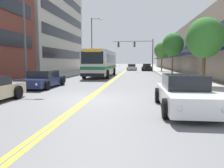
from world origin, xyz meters
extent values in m
plane|color=slate|center=(0.00, 37.00, 0.00)|extent=(240.00, 240.00, 0.00)
cube|color=#9E9B96|center=(-7.30, 37.00, 0.08)|extent=(3.59, 106.00, 0.16)
cube|color=#9E9B96|center=(7.30, 37.00, 0.08)|extent=(3.59, 106.00, 0.16)
cube|color=yellow|center=(-0.10, 37.00, 0.00)|extent=(0.14, 106.00, 0.01)
cube|color=yellow|center=(0.10, 37.00, 0.00)|extent=(0.14, 106.00, 0.01)
cube|color=black|center=(-9.30, 25.00, 3.06)|extent=(0.08, 18.95, 1.40)
cube|color=black|center=(-9.30, 25.00, 6.12)|extent=(0.08, 18.95, 1.40)
cube|color=black|center=(-9.30, 25.00, 9.18)|extent=(0.08, 18.95, 1.40)
cube|color=gray|center=(13.34, 37.00, 3.61)|extent=(8.00, 68.00, 7.21)
cube|color=navy|center=(8.79, 37.00, 2.90)|extent=(1.10, 61.20, 0.24)
cube|color=black|center=(9.30, 37.00, 4.47)|extent=(0.08, 61.20, 1.40)
cube|color=silver|center=(-2.06, 16.54, 1.76)|extent=(2.53, 11.19, 2.82)
cube|color=#196B33|center=(-2.06, 16.54, 1.20)|extent=(2.55, 11.21, 0.32)
cube|color=black|center=(-2.06, 17.10, 2.21)|extent=(2.56, 8.73, 1.02)
cube|color=black|center=(-2.06, 10.92, 2.27)|extent=(2.27, 0.04, 1.24)
cube|color=yellow|center=(-2.06, 10.91, 2.97)|extent=(1.82, 0.06, 0.28)
cube|color=black|center=(-2.06, 10.90, 0.53)|extent=(2.48, 0.08, 0.32)
cylinder|color=black|center=(-3.36, 12.73, 0.50)|extent=(0.30, 1.00, 1.00)
cylinder|color=black|center=(-0.77, 12.73, 0.50)|extent=(0.30, 1.00, 1.00)
cylinder|color=black|center=(-3.36, 19.61, 0.50)|extent=(0.30, 1.00, 1.00)
cylinder|color=black|center=(-0.77, 19.61, 0.50)|extent=(0.30, 1.00, 1.00)
cylinder|color=black|center=(-3.55, -0.38, 0.34)|extent=(0.22, 0.67, 0.67)
cube|color=red|center=(-5.04, 0.51, 0.52)|extent=(0.18, 0.04, 0.10)
cube|color=red|center=(-3.81, 0.51, 0.52)|extent=(0.18, 0.04, 0.10)
cube|color=maroon|center=(-4.30, 29.85, 0.56)|extent=(1.90, 4.39, 0.75)
cube|color=black|center=(-4.30, 30.03, 1.17)|extent=(1.64, 1.93, 0.47)
cylinder|color=black|center=(-5.27, 28.49, 0.34)|extent=(0.22, 0.68, 0.68)
cylinder|color=black|center=(-3.32, 28.49, 0.34)|extent=(0.22, 0.68, 0.68)
cylinder|color=black|center=(-5.27, 31.21, 0.34)|extent=(0.22, 0.68, 0.68)
cylinder|color=black|center=(-3.32, 31.21, 0.34)|extent=(0.22, 0.68, 0.68)
sphere|color=silver|center=(-4.96, 27.64, 0.60)|extent=(0.16, 0.16, 0.16)
sphere|color=silver|center=(-3.63, 27.64, 0.60)|extent=(0.16, 0.16, 0.16)
cube|color=red|center=(-4.98, 32.06, 0.60)|extent=(0.18, 0.04, 0.10)
cube|color=red|center=(-3.61, 32.06, 0.60)|extent=(0.18, 0.04, 0.10)
cube|color=#19234C|center=(-4.35, 4.42, 0.45)|extent=(1.80, 4.74, 0.55)
cube|color=black|center=(-4.35, 4.61, 0.98)|extent=(1.55, 2.09, 0.51)
cylinder|color=black|center=(-5.28, 2.95, 0.31)|extent=(0.22, 0.62, 0.62)
cylinder|color=black|center=(-3.43, 2.95, 0.31)|extent=(0.22, 0.62, 0.62)
cylinder|color=black|center=(-5.28, 5.89, 0.31)|extent=(0.22, 0.62, 0.62)
cylinder|color=black|center=(-3.43, 5.89, 0.31)|extent=(0.22, 0.62, 0.62)
sphere|color=silver|center=(-4.98, 2.03, 0.47)|extent=(0.16, 0.16, 0.16)
sphere|color=silver|center=(-3.72, 2.03, 0.47)|extent=(0.16, 0.16, 0.16)
cube|color=red|center=(-5.00, 6.80, 0.47)|extent=(0.18, 0.04, 0.10)
cube|color=red|center=(-3.71, 6.80, 0.47)|extent=(0.18, 0.04, 0.10)
cube|color=white|center=(4.31, -2.01, 0.50)|extent=(1.73, 4.69, 0.63)
cube|color=black|center=(4.31, -1.82, 1.10)|extent=(1.49, 2.06, 0.55)
cylinder|color=black|center=(3.43, -3.46, 0.34)|extent=(0.22, 0.68, 0.68)
cylinder|color=black|center=(5.20, -3.46, 0.34)|extent=(0.22, 0.68, 0.68)
cylinder|color=black|center=(3.43, -0.56, 0.34)|extent=(0.22, 0.68, 0.68)
cylinder|color=black|center=(5.20, -0.56, 0.34)|extent=(0.22, 0.68, 0.68)
sphere|color=silver|center=(3.71, -4.37, 0.54)|extent=(0.16, 0.16, 0.16)
sphere|color=silver|center=(4.92, -4.37, 0.54)|extent=(0.16, 0.16, 0.16)
cube|color=red|center=(3.69, 0.34, 0.54)|extent=(0.18, 0.04, 0.10)
cube|color=red|center=(4.94, 0.34, 0.54)|extent=(0.18, 0.04, 0.10)
cube|color=black|center=(4.34, 34.52, 0.55)|extent=(1.78, 4.68, 0.74)
cube|color=black|center=(4.34, 34.71, 1.17)|extent=(1.53, 2.06, 0.49)
cylinder|color=black|center=(3.43, 33.07, 0.33)|extent=(0.22, 0.67, 0.67)
cylinder|color=black|center=(5.25, 33.07, 0.33)|extent=(0.22, 0.67, 0.67)
cylinder|color=black|center=(3.43, 35.97, 0.33)|extent=(0.22, 0.67, 0.67)
cylinder|color=black|center=(5.25, 35.97, 0.33)|extent=(0.22, 0.67, 0.67)
sphere|color=silver|center=(3.71, 32.16, 0.59)|extent=(0.16, 0.16, 0.16)
sphere|color=silver|center=(4.96, 32.16, 0.59)|extent=(0.16, 0.16, 0.16)
cube|color=red|center=(3.70, 36.87, 0.59)|extent=(0.18, 0.04, 0.10)
cube|color=red|center=(4.97, 36.87, 0.59)|extent=(0.18, 0.04, 0.10)
cube|color=#B7B7BC|center=(1.25, 36.46, 0.47)|extent=(1.81, 4.50, 0.60)
cube|color=black|center=(1.25, 36.64, 1.04)|extent=(1.56, 1.98, 0.55)
cylinder|color=black|center=(0.32, 35.06, 0.32)|extent=(0.22, 0.63, 0.63)
cylinder|color=black|center=(2.18, 35.06, 0.32)|extent=(0.22, 0.63, 0.63)
cylinder|color=black|center=(0.32, 37.85, 0.32)|extent=(0.22, 0.63, 0.63)
cylinder|color=black|center=(2.18, 37.85, 0.32)|extent=(0.22, 0.63, 0.63)
sphere|color=silver|center=(0.62, 34.19, 0.50)|extent=(0.16, 0.16, 0.16)
sphere|color=silver|center=(1.89, 34.19, 0.50)|extent=(0.16, 0.16, 0.16)
cube|color=red|center=(0.60, 38.72, 0.50)|extent=(0.18, 0.04, 0.10)
cube|color=red|center=(1.90, 38.72, 0.50)|extent=(0.18, 0.04, 0.10)
cylinder|color=#47474C|center=(5.20, 29.98, 2.96)|extent=(0.18, 0.18, 5.92)
cylinder|color=#47474C|center=(1.51, 29.98, 5.57)|extent=(7.37, 0.11, 0.11)
cube|color=black|center=(1.88, 29.98, 4.97)|extent=(0.34, 0.26, 0.92)
sphere|color=red|center=(1.88, 29.82, 5.25)|extent=(0.18, 0.18, 0.18)
sphere|color=yellow|center=(1.88, 29.82, 4.97)|extent=(0.18, 0.18, 0.18)
sphere|color=green|center=(1.88, 29.82, 4.70)|extent=(0.18, 0.18, 0.18)
cylinder|color=black|center=(1.88, 29.98, 5.50)|extent=(0.02, 0.02, 0.14)
cube|color=black|center=(-1.07, 29.98, 4.97)|extent=(0.34, 0.26, 0.92)
sphere|color=red|center=(-1.07, 29.82, 5.25)|extent=(0.18, 0.18, 0.18)
sphere|color=yellow|center=(-1.07, 29.82, 4.97)|extent=(0.18, 0.18, 0.18)
sphere|color=green|center=(-1.07, 29.82, 4.70)|extent=(0.18, 0.18, 0.18)
cylinder|color=black|center=(-1.07, 29.98, 5.50)|extent=(0.02, 0.02, 0.14)
cylinder|color=#47474C|center=(-5.30, 3.81, 3.53)|extent=(0.16, 0.16, 7.07)
cylinder|color=#47474C|center=(-5.30, 26.19, 4.58)|extent=(0.16, 0.16, 9.16)
cylinder|color=#47474C|center=(-4.46, 26.19, 9.01)|extent=(1.69, 0.10, 0.10)
ellipsoid|color=#B2B2B7|center=(-3.61, 26.19, 8.91)|extent=(0.56, 0.28, 0.20)
cylinder|color=brown|center=(7.21, 5.68, 1.31)|extent=(0.25, 0.25, 2.30)
ellipsoid|color=#2D6B28|center=(7.21, 5.68, 3.56)|extent=(2.59, 2.59, 2.85)
cylinder|color=brown|center=(7.08, 19.14, 1.54)|extent=(0.19, 0.19, 2.75)
ellipsoid|color=#2D6B28|center=(7.08, 19.14, 4.09)|extent=(2.78, 2.78, 3.05)
cylinder|color=brown|center=(6.68, 28.44, 1.42)|extent=(0.18, 0.18, 2.51)
ellipsoid|color=#42752D|center=(6.68, 28.44, 3.82)|extent=(2.70, 2.70, 2.97)
cylinder|color=red|center=(5.95, 6.94, 0.48)|extent=(0.21, 0.21, 0.63)
sphere|color=red|center=(5.95, 6.94, 0.84)|extent=(0.19, 0.19, 0.19)
cylinder|color=red|center=(5.81, 6.94, 0.55)|extent=(0.08, 0.09, 0.09)
camera|label=1|loc=(2.48, -10.72, 1.89)|focal=35.00mm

